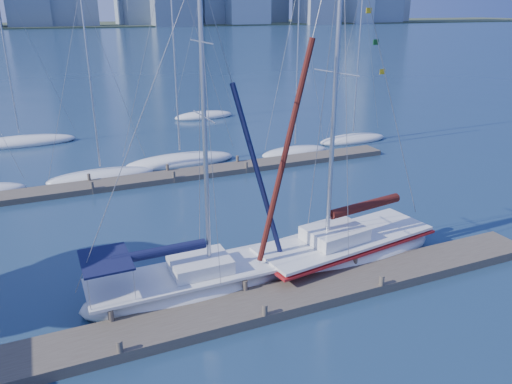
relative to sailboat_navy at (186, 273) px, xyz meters
name	(u,v)px	position (x,y,z in m)	size (l,w,h in m)	color
ground	(255,311)	(1.96, -2.07, -0.98)	(700.00, 700.00, 0.00)	#172F4C
near_dock	(255,306)	(1.96, -2.07, -0.78)	(26.00, 2.00, 0.40)	#50453A
far_dock	(186,174)	(3.96, 13.93, -0.80)	(30.00, 1.80, 0.36)	#50453A
far_shore	(38,26)	(1.96, 317.93, -0.98)	(800.00, 100.00, 1.50)	#38472D
sailboat_navy	(186,273)	(0.00, 0.00, 0.00)	(8.11, 2.72, 12.45)	white
sailboat_maroon	(345,235)	(7.26, 0.13, 0.14)	(9.24, 4.15, 14.71)	white
bg_boat_1	(101,176)	(-1.21, 15.73, -0.75)	(7.09, 4.39, 11.89)	white
bg_boat_2	(180,160)	(4.41, 16.84, -0.70)	(8.02, 2.83, 14.80)	white
bg_boat_4	(295,151)	(13.06, 15.77, -0.73)	(5.66, 2.66, 12.72)	white
bg_boat_5	(353,139)	(19.27, 17.24, -0.74)	(6.43, 3.25, 12.71)	white
bg_boat_6	(21,142)	(-6.05, 27.18, -0.71)	(8.54, 2.51, 14.34)	white
bg_boat_7	(204,116)	(10.86, 31.28, -0.73)	(6.11, 2.39, 11.56)	white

